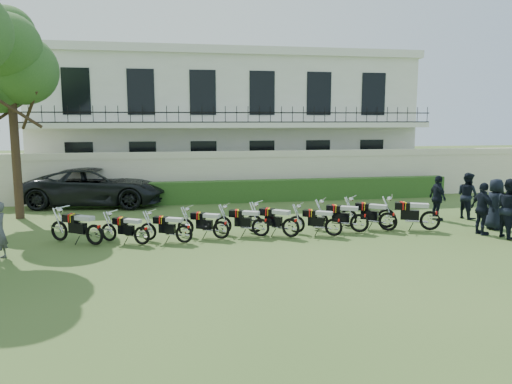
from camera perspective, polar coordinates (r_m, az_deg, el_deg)
ground at (r=16.08m, az=2.32°, el=-5.33°), size 100.00×100.00×0.00m
perimeter_wall at (r=23.64m, az=-1.95°, el=1.96°), size 30.00×0.35×2.30m
hedge at (r=23.11m, az=0.80°, el=0.14°), size 18.00×0.60×1.00m
building at (r=29.40m, az=-3.72°, el=8.16°), size 20.40×9.60×7.40m
tree_west_near at (r=21.06m, az=-26.25°, el=13.20°), size 3.40×3.20×7.90m
motorcycle_0 at (r=15.80m, az=-17.98°, el=-4.10°), size 1.74×1.17×1.10m
motorcycle_1 at (r=15.48m, az=-12.93°, el=-4.38°), size 1.55×1.01×0.97m
motorcycle_2 at (r=15.46m, az=-8.23°, el=-4.26°), size 1.64×0.90×0.97m
motorcycle_3 at (r=15.85m, az=-4.02°, el=-3.84°), size 1.64×0.97×0.99m
motorcycle_4 at (r=16.14m, az=0.54°, el=-3.55°), size 1.74×0.94×1.03m
motorcycle_5 at (r=16.06m, az=4.00°, el=-3.55°), size 1.58×1.33×1.08m
motorcycle_6 at (r=16.38m, az=8.88°, el=-3.50°), size 1.61×1.05×1.01m
motorcycle_7 at (r=17.05m, az=11.75°, el=-2.98°), size 1.80×1.06×1.09m
motorcycle_8 at (r=17.51m, az=14.88°, el=-2.76°), size 1.66×1.32×1.11m
motorcycle_9 at (r=18.00m, az=19.30°, el=-2.58°), size 1.96×1.06×1.16m
suv at (r=23.09m, az=-17.77°, el=0.57°), size 6.36×3.62×1.67m
officer_1 at (r=17.96m, az=26.98°, el=-1.67°), size 0.77×0.96×1.92m
officer_2 at (r=18.04m, az=24.48°, el=-1.76°), size 0.52×1.06×1.74m
officer_3 at (r=19.12m, az=25.65°, el=-1.26°), size 0.59×0.88×1.77m
officer_4 at (r=20.76m, az=23.01°, el=-0.39°), size 0.84×0.98×1.77m
officer_5 at (r=19.98m, az=20.05°, el=-0.65°), size 0.43×1.01×1.71m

